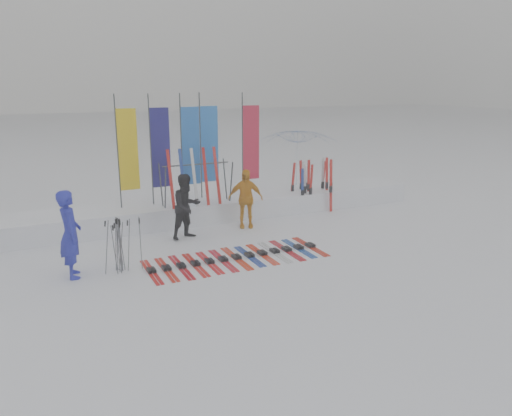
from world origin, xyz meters
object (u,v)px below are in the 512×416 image
tent_canopy (298,161)px  ski_row (236,257)px  person_black (187,207)px  person_blue (70,234)px  ski_rack (196,178)px  person_yellow (245,199)px

tent_canopy → ski_row: bearing=-131.4°
person_black → person_blue: bearing=-171.1°
person_blue → person_black: person_blue is taller
ski_row → person_black: bearing=105.4°
tent_canopy → ski_rack: (-4.63, -2.11, 0.14)m
person_black → ski_row: (0.57, -2.05, -0.85)m
tent_canopy → ski_row: tent_canopy is taller
person_blue → person_yellow: size_ratio=1.13×
person_blue → tent_canopy: bearing=-59.0°
tent_canopy → ski_rack: 5.09m
person_yellow → ski_row: (-1.28, -2.34, -0.82)m
person_blue → person_yellow: 5.27m
person_yellow → ski_row: size_ratio=0.40×
ski_row → ski_rack: size_ratio=2.10×
person_black → person_yellow: 1.87m
person_blue → ski_rack: bearing=-52.7°
person_yellow → ski_rack: bearing=159.8°
person_blue → ski_rack: size_ratio=0.95×
ski_rack → person_blue: bearing=-143.4°
tent_canopy → ski_rack: bearing=-155.5°
person_blue → person_black: bearing=-62.4°
person_blue → person_yellow: person_blue is taller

